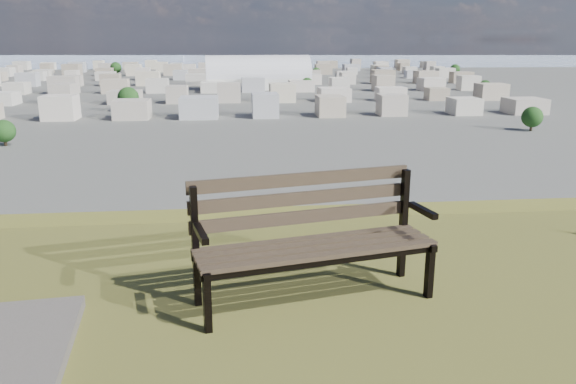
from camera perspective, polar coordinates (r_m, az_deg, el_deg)
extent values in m
cube|color=#423726|center=(3.92, 3.78, -6.49)|extent=(1.72, 0.45, 0.03)
cube|color=#423726|center=(4.02, 3.16, -5.91)|extent=(1.72, 0.45, 0.03)
cube|color=#423726|center=(4.13, 2.58, -5.36)|extent=(1.72, 0.45, 0.03)
cube|color=#423726|center=(4.23, 2.02, -4.83)|extent=(1.72, 0.45, 0.03)
cube|color=#423726|center=(4.25, 1.68, -2.52)|extent=(1.71, 0.41, 0.10)
cube|color=#423726|center=(4.23, 1.58, -0.61)|extent=(1.71, 0.41, 0.10)
cube|color=#423726|center=(4.21, 1.48, 1.31)|extent=(1.71, 0.41, 0.10)
cube|color=black|center=(3.78, -8.20, -11.01)|extent=(0.06, 0.07, 0.43)
cube|color=black|center=(4.07, -9.37, -5.55)|extent=(0.06, 0.07, 0.89)
cube|color=black|center=(3.88, -8.82, -7.34)|extent=(0.15, 0.48, 0.05)
cube|color=black|center=(3.75, -8.84, -4.19)|extent=(0.12, 0.35, 0.04)
cube|color=black|center=(4.35, 14.19, -7.74)|extent=(0.06, 0.07, 0.43)
cube|color=black|center=(4.60, 11.63, -3.20)|extent=(0.06, 0.07, 0.89)
cube|color=black|center=(4.44, 13.02, -4.65)|extent=(0.15, 0.48, 0.05)
cube|color=black|center=(4.32, 13.54, -1.82)|extent=(0.12, 0.35, 0.04)
cube|color=black|center=(3.93, 3.83, -7.13)|extent=(1.71, 0.41, 0.04)
cube|color=black|center=(4.25, 1.97, -5.34)|extent=(1.71, 0.41, 0.04)
cube|color=silver|center=(322.25, -3.08, 10.99)|extent=(58.77, 26.99, 6.41)
cylinder|color=silver|center=(322.03, -3.09, 11.56)|extent=(58.77, 26.99, 24.37)
cube|color=beige|center=(211.47, -22.18, 7.76)|extent=(11.00, 11.00, 7.00)
cube|color=#B5A99B|center=(206.08, -15.70, 8.15)|extent=(11.00, 11.00, 7.00)
cube|color=#B7A892|center=(203.39, -8.96, 8.44)|extent=(11.00, 11.00, 7.00)
cube|color=#ADAEB2|center=(203.51, -2.12, 8.62)|extent=(11.00, 11.00, 7.00)
cube|color=beige|center=(206.45, 4.61, 8.67)|extent=(11.00, 11.00, 7.00)
cube|color=tan|center=(212.08, 11.08, 8.61)|extent=(11.00, 11.00, 7.00)
cube|color=beige|center=(220.19, 17.14, 8.46)|extent=(11.00, 11.00, 7.00)
cube|color=beige|center=(230.53, 22.70, 8.24)|extent=(11.00, 11.00, 7.00)
cube|color=#B5A99B|center=(270.06, -26.70, 8.66)|extent=(11.00, 11.00, 7.00)
cube|color=#B7A892|center=(262.59, -21.75, 9.05)|extent=(11.00, 11.00, 7.00)
cube|color=#ADAEB2|center=(257.15, -16.54, 9.39)|extent=(11.00, 11.00, 7.00)
cube|color=beige|center=(253.87, -11.14, 9.66)|extent=(11.00, 11.00, 7.00)
cube|color=tan|center=(252.83, -5.64, 9.84)|extent=(11.00, 11.00, 7.00)
cube|color=beige|center=(254.07, -0.14, 9.94)|extent=(11.00, 11.00, 7.00)
cube|color=beige|center=(257.54, 5.27, 9.95)|extent=(11.00, 11.00, 7.00)
cube|color=beige|center=(263.17, 10.48, 9.88)|extent=(11.00, 11.00, 7.00)
cube|color=#B5A99B|center=(270.82, 15.43, 9.73)|extent=(11.00, 11.00, 7.00)
cube|color=#B7A892|center=(280.32, 20.08, 9.53)|extent=(11.00, 11.00, 7.00)
cube|color=beige|center=(320.98, -25.64, 9.58)|extent=(11.00, 11.00, 7.00)
cube|color=tan|center=(313.81, -21.46, 9.92)|extent=(11.00, 11.00, 7.00)
cube|color=beige|center=(308.33, -17.10, 10.22)|extent=(11.00, 11.00, 7.00)
cube|color=beige|center=(304.66, -12.60, 10.46)|extent=(11.00, 11.00, 7.00)
cube|color=beige|center=(302.85, -8.01, 10.65)|extent=(11.00, 11.00, 7.00)
cube|color=#B5A99B|center=(302.93, -3.39, 10.77)|extent=(11.00, 11.00, 7.00)
cube|color=#B7A892|center=(304.91, 1.20, 10.82)|extent=(11.00, 11.00, 7.00)
cube|color=#ADAEB2|center=(308.75, 5.71, 10.81)|extent=(11.00, 11.00, 7.00)
cube|color=beige|center=(314.38, 10.07, 10.73)|extent=(11.00, 11.00, 7.00)
cube|color=tan|center=(321.70, 14.26, 10.60)|extent=(11.00, 11.00, 7.00)
cube|color=beige|center=(330.61, 18.24, 10.42)|extent=(11.00, 11.00, 7.00)
cube|color=beige|center=(372.04, -24.87, 10.24)|extent=(11.00, 11.00, 7.00)
cube|color=#B5A99B|center=(365.08, -21.25, 10.54)|extent=(11.00, 11.00, 7.00)
cube|color=#B7A892|center=(359.59, -17.50, 10.81)|extent=(11.00, 11.00, 7.00)
cube|color=#ADAEB2|center=(355.63, -13.65, 11.04)|extent=(11.00, 11.00, 7.00)
cube|color=beige|center=(353.27, -9.72, 11.22)|extent=(11.00, 11.00, 7.00)
cube|color=tan|center=(352.52, -5.75, 11.35)|extent=(11.00, 11.00, 7.00)
cube|color=beige|center=(353.41, -1.78, 11.42)|extent=(11.00, 11.00, 7.00)
cube|color=beige|center=(355.92, 2.16, 11.45)|extent=(11.00, 11.00, 7.00)
cube|color=beige|center=(360.01, 6.02, 11.42)|extent=(11.00, 11.00, 7.00)
cube|color=#B5A99B|center=(365.64, 9.78, 11.34)|extent=(11.00, 11.00, 7.00)
cube|color=#B7A892|center=(372.73, 13.41, 11.22)|extent=(11.00, 11.00, 7.00)
cube|color=#ADAEB2|center=(381.20, 16.88, 11.07)|extent=(11.00, 11.00, 7.00)
cube|color=tan|center=(423.19, -24.29, 10.74)|extent=(11.00, 11.00, 7.00)
cube|color=beige|center=(416.39, -21.10, 11.01)|extent=(11.00, 11.00, 7.00)
cube|color=beige|center=(410.88, -17.81, 11.25)|extent=(11.00, 11.00, 7.00)
cube|color=beige|center=(406.72, -14.44, 11.46)|extent=(11.00, 11.00, 7.00)
cube|color=#B5A99B|center=(403.94, -11.00, 11.63)|extent=(11.00, 11.00, 7.00)
cube|color=#B7A892|center=(402.57, -7.53, 11.77)|extent=(11.00, 11.00, 7.00)
cube|color=#ADAEB2|center=(402.64, -4.04, 11.86)|extent=(11.00, 11.00, 7.00)
cube|color=beige|center=(404.13, -0.56, 11.91)|extent=(11.00, 11.00, 7.00)
cube|color=tan|center=(407.03, 2.88, 11.91)|extent=(11.00, 11.00, 7.00)
cube|color=beige|center=(411.32, 6.26, 11.88)|extent=(11.00, 11.00, 7.00)
cube|color=beige|center=(416.94, 9.56, 11.80)|extent=(11.00, 11.00, 7.00)
cube|color=beige|center=(423.85, 12.76, 11.70)|extent=(11.00, 11.00, 7.00)
cube|color=#B5A99B|center=(431.99, 15.84, 11.56)|extent=(11.00, 11.00, 7.00)
cube|color=#B7A892|center=(482.17, -26.58, 10.88)|extent=(11.00, 11.00, 7.00)
cube|color=#ADAEB2|center=(474.39, -23.82, 11.14)|extent=(11.00, 11.00, 7.00)
cube|color=beige|center=(467.72, -20.97, 11.38)|extent=(11.00, 11.00, 7.00)
cube|color=tan|center=(462.20, -18.05, 11.60)|extent=(11.00, 11.00, 7.00)
cube|color=beige|center=(457.88, -15.05, 11.79)|extent=(11.00, 11.00, 7.00)
cube|color=beige|center=(454.78, -12.00, 11.95)|extent=(11.00, 11.00, 7.00)
cube|color=beige|center=(452.93, -8.91, 12.09)|extent=(11.00, 11.00, 7.00)
cube|color=#B5A99B|center=(452.35, -5.81, 12.18)|extent=(11.00, 11.00, 7.00)
cube|color=#B7A892|center=(453.04, -2.70, 12.25)|extent=(11.00, 11.00, 7.00)
cube|color=#ADAEB2|center=(455.00, 0.39, 12.28)|extent=(11.00, 11.00, 7.00)
cube|color=beige|center=(458.21, 3.44, 12.27)|extent=(11.00, 11.00, 7.00)
cube|color=tan|center=(462.65, 6.45, 12.23)|extent=(11.00, 11.00, 7.00)
cube|color=beige|center=(468.27, 9.38, 12.16)|extent=(11.00, 11.00, 7.00)
cube|color=beige|center=(475.04, 12.24, 12.07)|extent=(11.00, 11.00, 7.00)
cube|color=beige|center=(482.91, 15.01, 11.94)|extent=(11.00, 11.00, 7.00)
cube|color=#B5A99B|center=(533.21, -25.95, 11.22)|extent=(11.00, 11.00, 7.00)
cube|color=#B7A892|center=(525.64, -23.45, 11.45)|extent=(11.00, 11.00, 7.00)
cube|color=#ADAEB2|center=(519.07, -20.88, 11.67)|extent=(11.00, 11.00, 7.00)
cube|color=beige|center=(513.55, -18.24, 11.87)|extent=(11.00, 11.00, 7.00)
cube|color=tan|center=(509.09, -15.54, 12.05)|extent=(11.00, 11.00, 7.00)
cube|color=beige|center=(505.73, -12.80, 12.21)|extent=(11.00, 11.00, 7.00)
cube|color=beige|center=(503.50, -10.03, 12.34)|extent=(11.00, 11.00, 7.00)
cube|color=beige|center=(502.41, -7.23, 12.44)|extent=(11.00, 11.00, 7.00)
cube|color=#B5A99B|center=(502.46, -4.43, 12.51)|extent=(11.00, 11.00, 7.00)
cube|color=#B7A892|center=(503.65, -1.63, 12.56)|extent=(11.00, 11.00, 7.00)
cube|color=#ADAEB2|center=(505.99, 1.15, 12.57)|extent=(11.00, 11.00, 7.00)
cube|color=beige|center=(509.44, 3.89, 12.56)|extent=(11.00, 11.00, 7.00)
cube|color=tan|center=(513.99, 6.59, 12.52)|extent=(11.00, 11.00, 7.00)
cube|color=beige|center=(519.62, 9.24, 12.45)|extent=(11.00, 11.00, 7.00)
cube|color=beige|center=(526.27, 11.83, 12.36)|extent=(11.00, 11.00, 7.00)
cube|color=beige|center=(533.93, 14.34, 12.25)|extent=(11.00, 11.00, 7.00)
cube|color=#B5A99B|center=(584.32, -25.43, 11.50)|extent=(11.00, 11.00, 7.00)
cube|color=#B7A892|center=(576.92, -23.14, 11.71)|extent=(11.00, 11.00, 7.00)
cube|color=#ADAEB2|center=(570.44, -20.79, 11.91)|extent=(11.00, 11.00, 7.00)
cube|color=beige|center=(564.90, -18.39, 12.10)|extent=(11.00, 11.00, 7.00)
cube|color=tan|center=(560.34, -15.94, 12.27)|extent=(11.00, 11.00, 7.00)
cube|color=beige|center=(556.78, -13.45, 12.41)|extent=(11.00, 11.00, 7.00)
cube|color=beige|center=(554.23, -10.94, 12.54)|extent=(11.00, 11.00, 7.00)
cube|color=beige|center=(552.72, -8.40, 12.64)|extent=(11.00, 11.00, 7.00)
cube|color=#B5A99B|center=(552.24, -5.85, 12.72)|extent=(11.00, 11.00, 7.00)
cube|color=#B7A892|center=(552.81, -3.30, 12.77)|extent=(11.00, 11.00, 7.00)
cube|color=#ADAEB2|center=(554.42, -0.76, 12.80)|extent=(11.00, 11.00, 7.00)
cube|color=beige|center=(557.05, 1.77, 12.81)|extent=(11.00, 11.00, 7.00)
cube|color=tan|center=(560.71, 4.26, 12.79)|extent=(11.00, 11.00, 7.00)
cube|color=beige|center=(565.35, 6.72, 12.75)|extent=(11.00, 11.00, 7.00)
cube|color=beige|center=(570.98, 9.13, 12.69)|extent=(11.00, 11.00, 7.00)
cube|color=beige|center=(577.54, 11.49, 12.61)|extent=(11.00, 11.00, 7.00)
cube|color=#B5A99B|center=(585.02, 13.79, 12.51)|extent=(11.00, 11.00, 7.00)
cylinder|color=#34271A|center=(187.41, 23.46, 6.05)|extent=(0.80, 0.80, 2.10)
sphere|color=#133714|center=(187.00, 23.56, 7.00)|extent=(6.30, 6.30, 6.30)
cylinder|color=#34271A|center=(226.58, -15.84, 8.18)|extent=(0.80, 0.80, 2.70)
sphere|color=#133714|center=(226.16, -15.92, 9.20)|extent=(8.10, 8.10, 8.10)
cylinder|color=#34271A|center=(311.82, 19.34, 9.62)|extent=(0.80, 0.80, 1.95)
sphere|color=#133714|center=(311.59, 19.39, 10.15)|extent=(5.85, 5.85, 5.85)
cylinder|color=#34271A|center=(407.17, 2.88, 11.58)|extent=(0.80, 0.80, 2.25)
sphere|color=#133714|center=(406.97, 2.88, 12.05)|extent=(6.75, 6.75, 6.75)
cylinder|color=#34271A|center=(470.92, -17.05, 11.47)|extent=(0.80, 0.80, 2.85)
sphere|color=#133714|center=(470.71, -17.09, 11.99)|extent=(8.55, 8.55, 8.55)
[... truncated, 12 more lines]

